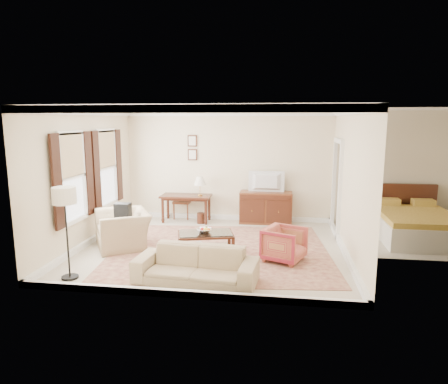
% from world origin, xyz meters
% --- Properties ---
extents(room_shell, '(5.51, 5.01, 2.91)m').
position_xyz_m(room_shell, '(0.00, 0.00, 2.47)').
color(room_shell, beige).
rests_on(room_shell, ground).
extents(annex_bedroom, '(3.00, 2.70, 2.90)m').
position_xyz_m(annex_bedroom, '(4.49, 1.15, 0.34)').
color(annex_bedroom, beige).
rests_on(annex_bedroom, ground).
extents(window_front, '(0.12, 1.56, 1.80)m').
position_xyz_m(window_front, '(-2.70, -0.70, 1.55)').
color(window_front, '#CCB284').
rests_on(window_front, room_shell).
extents(window_rear, '(0.12, 1.56, 1.80)m').
position_xyz_m(window_rear, '(-2.70, 0.90, 1.55)').
color(window_rear, '#CCB284').
rests_on(window_rear, room_shell).
extents(doorway, '(0.10, 1.12, 2.25)m').
position_xyz_m(doorway, '(2.71, 1.50, 1.08)').
color(doorway, white).
rests_on(doorway, room_shell).
extents(rug, '(4.76, 4.20, 0.01)m').
position_xyz_m(rug, '(0.18, -0.19, 0.01)').
color(rug, maroon).
rests_on(rug, room_shell).
extents(writing_desk, '(1.31, 0.65, 0.71)m').
position_xyz_m(writing_desk, '(-1.06, 2.07, 0.60)').
color(writing_desk, '#3C1C11').
rests_on(writing_desk, room_shell).
extents(desk_chair, '(0.47, 0.47, 1.05)m').
position_xyz_m(desk_chair, '(-1.26, 2.42, 0.53)').
color(desk_chair, brown).
rests_on(desk_chair, room_shell).
extents(desk_lamp, '(0.32, 0.32, 0.50)m').
position_xyz_m(desk_lamp, '(-0.69, 2.07, 0.96)').
color(desk_lamp, silver).
rests_on(desk_lamp, writing_desk).
extents(framed_prints, '(0.25, 0.04, 0.68)m').
position_xyz_m(framed_prints, '(-0.96, 2.47, 1.94)').
color(framed_prints, '#3C1C11').
rests_on(framed_prints, room_shell).
extents(sideboard, '(1.35, 0.52, 0.83)m').
position_xyz_m(sideboard, '(1.03, 2.21, 0.42)').
color(sideboard, brown).
rests_on(sideboard, room_shell).
extents(tv, '(0.88, 0.51, 0.12)m').
position_xyz_m(tv, '(1.03, 2.19, 1.27)').
color(tv, black).
rests_on(tv, sideboard).
extents(coffee_table, '(1.22, 0.90, 0.46)m').
position_xyz_m(coffee_table, '(-0.06, -0.48, 0.35)').
color(coffee_table, '#3C1C11').
rests_on(coffee_table, room_shell).
extents(fruit_bowl, '(0.42, 0.42, 0.10)m').
position_xyz_m(fruit_bowl, '(-0.09, -0.47, 0.51)').
color(fruit_bowl, silver).
rests_on(fruit_bowl, coffee_table).
extents(book_a, '(0.26, 0.18, 0.38)m').
position_xyz_m(book_a, '(-0.33, -0.42, 0.18)').
color(book_a, brown).
rests_on(book_a, coffee_table).
extents(book_b, '(0.28, 0.05, 0.38)m').
position_xyz_m(book_b, '(0.03, -0.46, 0.18)').
color(book_b, brown).
rests_on(book_b, coffee_table).
extents(striped_armchair, '(0.89, 0.91, 0.73)m').
position_xyz_m(striped_armchair, '(1.50, -0.62, 0.36)').
color(striped_armchair, maroon).
rests_on(striped_armchair, room_shell).
extents(club_armchair, '(1.27, 1.41, 1.03)m').
position_xyz_m(club_armchair, '(-1.90, -0.22, 0.52)').
color(club_armchair, tan).
rests_on(club_armchair, room_shell).
extents(backpack, '(0.37, 0.39, 0.40)m').
position_xyz_m(backpack, '(-1.88, -0.21, 0.77)').
color(backpack, black).
rests_on(backpack, club_armchair).
extents(sofa, '(2.08, 0.79, 0.79)m').
position_xyz_m(sofa, '(0.04, -1.87, 0.40)').
color(sofa, tan).
rests_on(sofa, room_shell).
extents(floor_lamp, '(0.39, 0.39, 1.59)m').
position_xyz_m(floor_lamp, '(-2.14, -2.00, 1.33)').
color(floor_lamp, black).
rests_on(floor_lamp, room_shell).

